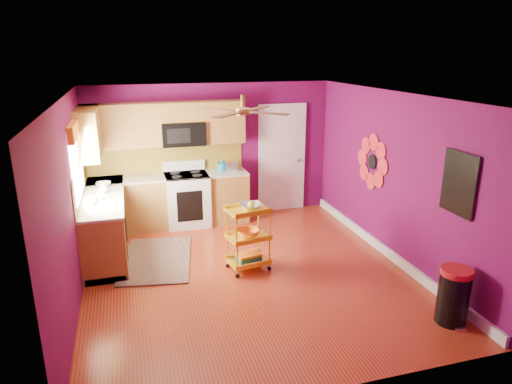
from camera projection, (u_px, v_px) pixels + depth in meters
name	position (u px, v px, depth m)	size (l,w,h in m)	color
ground	(248.00, 273.00, 6.55)	(5.00, 5.00, 0.00)	maroon
room_envelope	(249.00, 162.00, 6.07)	(4.54, 5.04, 2.52)	#5E0A49
lower_cabinets	(143.00, 212.00, 7.73)	(2.81, 2.31, 0.94)	brown
electric_range	(187.00, 199.00, 8.25)	(0.76, 0.66, 1.13)	white
upper_cabinetry	(143.00, 128.00, 7.68)	(2.80, 2.30, 1.26)	brown
left_window	(76.00, 148.00, 6.41)	(0.08, 1.35, 1.08)	white
panel_door	(282.00, 159.00, 8.87)	(0.95, 0.11, 2.15)	white
right_wall_art	(407.00, 170.00, 6.40)	(0.04, 2.74, 1.04)	black
ceiling_fan	(243.00, 111.00, 6.05)	(1.01, 1.01, 0.26)	#BF8C3F
shag_rug	(157.00, 259.00, 6.94)	(0.99, 1.62, 0.02)	black
rolling_cart	(249.00, 235.00, 6.52)	(0.64, 0.51, 1.03)	yellow
trash_can	(453.00, 296.00, 5.27)	(0.47, 0.47, 0.69)	black
teal_kettle	(222.00, 167.00, 8.30)	(0.18, 0.18, 0.21)	#136C92
toaster	(231.00, 166.00, 8.33)	(0.22, 0.15, 0.18)	beige
soap_bottle_a	(100.00, 195.00, 6.71)	(0.08, 0.08, 0.17)	#EA3F72
soap_bottle_b	(104.00, 188.00, 7.04)	(0.13, 0.13, 0.17)	white
counter_dish	(103.00, 184.00, 7.42)	(0.24, 0.24, 0.06)	white
counter_cup	(92.00, 201.00, 6.54)	(0.14, 0.14, 0.11)	white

